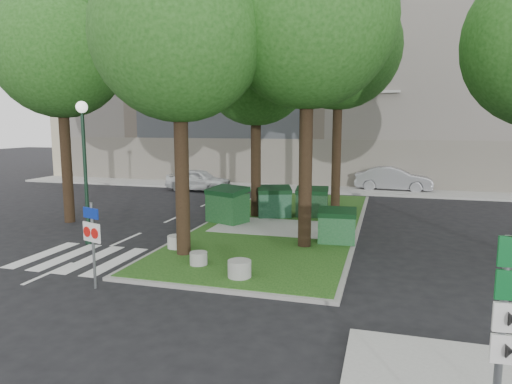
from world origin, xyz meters
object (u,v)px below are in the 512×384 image
(bollard_mid, at_px, (199,258))
(tree_street_left, at_px, (62,38))
(tree_median_near_right, at_px, (311,1))
(street_lamp, at_px, (84,156))
(bollard_left, at_px, (176,242))
(tree_median_mid, at_px, (258,58))
(dumpster_d, at_px, (337,226))
(dumpster_a, at_px, (227,205))
(bollard_right, at_px, (239,269))
(traffic_sign_pole, at_px, (93,234))
(tree_median_near_left, at_px, (182,16))
(dumpster_b, at_px, (274,202))
(litter_bin, at_px, (341,219))
(dumpster_c, at_px, (312,202))
(tree_median_far, at_px, (342,35))
(car_silver, at_px, (394,179))

(bollard_mid, bearing_deg, tree_street_left, 150.18)
(tree_median_near_right, distance_m, street_lamp, 9.08)
(tree_street_left, relative_size, bollard_left, 18.99)
(tree_median_mid, height_order, street_lamp, tree_median_mid)
(street_lamp, bearing_deg, tree_median_near_right, 11.00)
(dumpster_d, bearing_deg, dumpster_a, 152.66)
(bollard_right, relative_size, traffic_sign_pole, 0.28)
(tree_median_near_right, distance_m, traffic_sign_pole, 9.56)
(tree_median_mid, bearing_deg, tree_median_near_left, -94.40)
(tree_median_near_right, xyz_separation_m, dumpster_b, (-2.26, 4.47, -7.21))
(litter_bin, bearing_deg, dumpster_c, 128.26)
(tree_median_mid, xyz_separation_m, dumpster_b, (0.74, -0.03, -6.20))
(street_lamp, bearing_deg, traffic_sign_pole, -52.16)
(tree_median_far, height_order, tree_street_left, tree_median_far)
(tree_median_mid, bearing_deg, dumpster_b, -2.36)
(dumpster_d, xyz_separation_m, litter_bin, (-0.09, 2.42, -0.23))
(tree_median_near_left, height_order, tree_median_mid, tree_median_near_left)
(bollard_right, height_order, car_silver, car_silver)
(bollard_left, xyz_separation_m, bollard_mid, (1.43, -1.47, -0.02))
(dumpster_b, bearing_deg, tree_median_near_left, -120.85)
(dumpster_c, height_order, street_lamp, street_lamp)
(tree_median_near_right, height_order, tree_median_mid, tree_median_near_right)
(tree_median_far, relative_size, dumpster_d, 8.88)
(tree_street_left, distance_m, dumpster_a, 9.60)
(street_lamp, bearing_deg, car_silver, 57.51)
(litter_bin, distance_m, car_silver, 12.00)
(tree_median_near_right, bearing_deg, bollard_right, -107.99)
(car_silver, bearing_deg, bollard_right, 170.26)
(tree_median_near_left, xyz_separation_m, litter_bin, (4.33, 5.13, -6.85))
(tree_median_mid, height_order, dumpster_c, tree_median_mid)
(bollard_right, xyz_separation_m, street_lamp, (-6.32, 2.23, 2.77))
(dumpster_a, height_order, bollard_right, dumpster_a)
(dumpster_c, bearing_deg, litter_bin, -56.18)
(dumpster_b, bearing_deg, tree_median_far, 31.02)
(litter_bin, bearing_deg, tree_street_left, -171.80)
(bollard_right, distance_m, car_silver, 19.09)
(tree_median_near_left, bearing_deg, bollard_left, 141.42)
(litter_bin, bearing_deg, tree_median_far, 98.14)
(tree_street_left, bearing_deg, tree_median_far, 29.28)
(bollard_right, bearing_deg, dumpster_d, 64.38)
(dumpster_b, relative_size, dumpster_c, 1.17)
(bollard_mid, relative_size, traffic_sign_pole, 0.23)
(bollard_left, bearing_deg, street_lamp, 179.20)
(tree_median_near_left, bearing_deg, tree_median_mid, 85.60)
(tree_median_far, bearing_deg, bollard_mid, -105.42)
(tree_median_near_right, xyz_separation_m, bollard_mid, (-2.69, -2.98, -7.68))
(tree_street_left, distance_m, bollard_mid, 11.62)
(tree_median_near_right, distance_m, dumpster_a, 8.59)
(litter_bin, xyz_separation_m, traffic_sign_pole, (-5.41, -8.36, 0.97))
(tree_street_left, distance_m, dumpster_c, 12.52)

